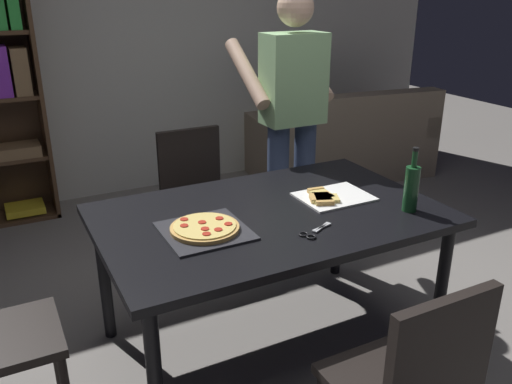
# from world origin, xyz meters

# --- Properties ---
(ground_plane) EXTENTS (12.00, 12.00, 0.00)m
(ground_plane) POSITION_xyz_m (0.00, 0.00, 0.00)
(ground_plane) COLOR gray
(back_wall) EXTENTS (6.40, 0.10, 2.80)m
(back_wall) POSITION_xyz_m (0.00, 2.60, 1.40)
(back_wall) COLOR silver
(back_wall) RESTS_ON ground_plane
(dining_table) EXTENTS (1.63, 1.04, 0.75)m
(dining_table) POSITION_xyz_m (0.00, 0.00, 0.68)
(dining_table) COLOR black
(dining_table) RESTS_ON ground_plane
(chair_near_camera) EXTENTS (0.42, 0.42, 0.90)m
(chair_near_camera) POSITION_xyz_m (-0.00, -1.01, 0.51)
(chair_near_camera) COLOR black
(chair_near_camera) RESTS_ON ground_plane
(chair_far_side) EXTENTS (0.42, 0.42, 0.90)m
(chair_far_side) POSITION_xyz_m (0.00, 1.01, 0.51)
(chair_far_side) COLOR black
(chair_far_side) RESTS_ON ground_plane
(couch) EXTENTS (1.79, 1.05, 0.85)m
(couch) POSITION_xyz_m (1.89, 1.99, 0.30)
(couch) COLOR gray
(couch) RESTS_ON ground_plane
(person_serving_pizza) EXTENTS (0.55, 0.54, 1.75)m
(person_serving_pizza) POSITION_xyz_m (0.58, 0.79, 1.00)
(person_serving_pizza) COLOR #38476B
(person_serving_pizza) RESTS_ON ground_plane
(pepperoni_pizza_on_tray) EXTENTS (0.37, 0.37, 0.04)m
(pepperoni_pizza_on_tray) POSITION_xyz_m (-0.36, -0.06, 0.77)
(pepperoni_pizza_on_tray) COLOR #2D2D33
(pepperoni_pizza_on_tray) RESTS_ON dining_table
(pizza_slices_on_towel) EXTENTS (0.36, 0.28, 0.03)m
(pizza_slices_on_towel) POSITION_xyz_m (0.34, 0.01, 0.76)
(pizza_slices_on_towel) COLOR white
(pizza_slices_on_towel) RESTS_ON dining_table
(wine_bottle) EXTENTS (0.07, 0.07, 0.32)m
(wine_bottle) POSITION_xyz_m (0.60, -0.29, 0.87)
(wine_bottle) COLOR #194723
(wine_bottle) RESTS_ON dining_table
(kitchen_scissors) EXTENTS (0.20, 0.12, 0.01)m
(kitchen_scissors) POSITION_xyz_m (0.05, -0.29, 0.76)
(kitchen_scissors) COLOR silver
(kitchen_scissors) RESTS_ON dining_table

